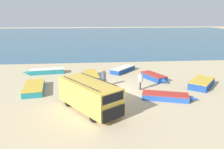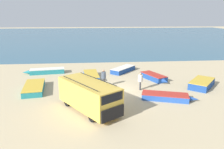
# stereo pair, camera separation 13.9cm
# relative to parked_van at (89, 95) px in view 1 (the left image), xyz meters

# --- Properties ---
(ground_plane) EXTENTS (200.00, 200.00, 0.00)m
(ground_plane) POSITION_rel_parked_van_xyz_m (2.32, 3.94, -1.17)
(ground_plane) COLOR tan
(sea_water) EXTENTS (120.00, 80.00, 0.01)m
(sea_water) POSITION_rel_parked_van_xyz_m (2.32, 55.94, -1.17)
(sea_water) COLOR #33607A
(sea_water) RESTS_ON ground_plane
(parked_van) EXTENTS (4.64, 5.50, 2.24)m
(parked_van) POSITION_rel_parked_van_xyz_m (0.00, 0.00, 0.00)
(parked_van) COLOR gold
(parked_van) RESTS_ON ground_plane
(fishing_rowboat_0) EXTENTS (2.39, 3.79, 0.57)m
(fishing_rowboat_0) POSITION_rel_parked_van_xyz_m (6.77, 7.00, -0.89)
(fishing_rowboat_0) COLOR navy
(fishing_rowboat_0) RESTS_ON ground_plane
(fishing_rowboat_1) EXTENTS (4.51, 2.34, 0.49)m
(fishing_rowboat_1) POSITION_rel_parked_van_xyz_m (6.25, 1.45, -0.93)
(fishing_rowboat_1) COLOR #234CA3
(fishing_rowboat_1) RESTS_ON ground_plane
(fishing_rowboat_2) EXTENTS (4.79, 1.74, 0.57)m
(fishing_rowboat_2) POSITION_rel_parked_van_xyz_m (-5.18, 10.59, -0.89)
(fishing_rowboat_2) COLOR #1E757F
(fishing_rowboat_2) RESTS_ON ground_plane
(fishing_rowboat_3) EXTENTS (1.80, 4.39, 0.56)m
(fishing_rowboat_3) POSITION_rel_parked_van_xyz_m (0.11, 7.98, -0.89)
(fishing_rowboat_3) COLOR #2D66AD
(fishing_rowboat_3) RESTS_ON ground_plane
(fishing_rowboat_4) EXTENTS (3.51, 3.78, 0.68)m
(fishing_rowboat_4) POSITION_rel_parked_van_xyz_m (10.71, 4.36, -0.83)
(fishing_rowboat_4) COLOR navy
(fishing_rowboat_4) RESTS_ON ground_plane
(fishing_rowboat_5) EXTENTS (2.24, 4.92, 0.54)m
(fishing_rowboat_5) POSITION_rel_parked_van_xyz_m (-5.06, 4.75, -0.90)
(fishing_rowboat_5) COLOR #1E757F
(fishing_rowboat_5) RESTS_ON ground_plane
(fishing_rowboat_6) EXTENTS (3.55, 3.89, 0.57)m
(fishing_rowboat_6) POSITION_rel_parked_van_xyz_m (4.04, 10.65, -0.89)
(fishing_rowboat_6) COLOR navy
(fishing_rowboat_6) RESTS_ON ground_plane
(fisherman_0) EXTENTS (0.43, 0.43, 1.65)m
(fisherman_0) POSITION_rel_parked_van_xyz_m (1.33, 5.27, -0.18)
(fisherman_0) COLOR #38383D
(fisherman_0) RESTS_ON ground_plane
(fisherman_1) EXTENTS (0.43, 0.43, 1.63)m
(fisherman_1) POSITION_rel_parked_van_xyz_m (4.61, 4.02, -0.20)
(fisherman_1) COLOR #38383D
(fisherman_1) RESTS_ON ground_plane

